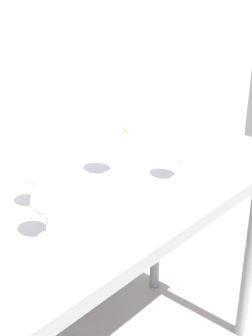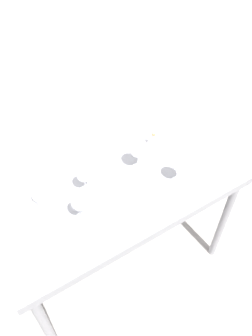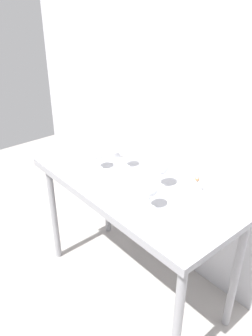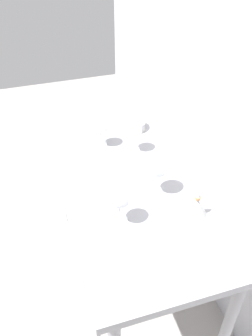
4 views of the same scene
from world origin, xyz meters
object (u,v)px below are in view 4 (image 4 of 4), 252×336
(wine_glass_far_left, at_px, (134,131))
(tasting_bowl, at_px, (133,124))
(wine_glass_near_right, at_px, (120,199))
(decanter_funnel, at_px, (196,206))
(tasting_sheet_upper, at_px, (127,173))
(wine_glass_near_left, at_px, (100,127))
(wine_glass_far_right, at_px, (157,168))

(wine_glass_far_left, bearing_deg, tasting_bowl, 162.92)
(wine_glass_near_right, bearing_deg, wine_glass_far_left, 155.11)
(tasting_bowl, bearing_deg, decanter_funnel, 3.59)
(wine_glass_far_left, bearing_deg, wine_glass_near_right, -24.89)
(tasting_sheet_upper, distance_m, decanter_funnel, 0.40)
(wine_glass_near_left, bearing_deg, tasting_bowl, 115.32)
(wine_glass_far_right, height_order, tasting_sheet_upper, wine_glass_far_right)
(wine_glass_far_right, bearing_deg, wine_glass_far_left, 179.01)
(wine_glass_near_left, relative_size, tasting_bowl, 1.10)
(wine_glass_near_right, height_order, decanter_funnel, wine_glass_near_right)
(wine_glass_near_right, relative_size, tasting_sheet_upper, 0.71)
(wine_glass_far_right, xyz_separation_m, tasting_sheet_upper, (-0.16, -0.09, -0.13))
(decanter_funnel, bearing_deg, wine_glass_near_right, -101.00)
(wine_glass_far_left, height_order, decanter_funnel, wine_glass_far_left)
(wine_glass_far_right, relative_size, tasting_bowl, 1.30)
(tasting_bowl, bearing_deg, wine_glass_near_right, -22.62)
(tasting_sheet_upper, height_order, decanter_funnel, decanter_funnel)
(decanter_funnel, bearing_deg, tasting_sheet_upper, -150.00)
(wine_glass_near_right, relative_size, tasting_bowl, 1.18)
(wine_glass_near_left, bearing_deg, wine_glass_far_left, 57.33)
(wine_glass_far_left, xyz_separation_m, tasting_sheet_upper, (0.18, -0.09, -0.11))
(wine_glass_far_right, xyz_separation_m, wine_glass_near_left, (-0.43, -0.15, -0.02))
(tasting_sheet_upper, bearing_deg, wine_glass_far_right, 31.08)
(wine_glass_far_left, xyz_separation_m, tasting_bowl, (-0.20, 0.06, -0.09))
(wine_glass_near_right, bearing_deg, wine_glass_near_left, 173.80)
(tasting_bowl, bearing_deg, tasting_sheet_upper, -22.35)
(wine_glass_near_left, relative_size, decanter_funnel, 1.14)
(wine_glass_near_left, bearing_deg, decanter_funnel, 22.69)
(wine_glass_far_left, bearing_deg, decanter_funnel, 11.53)
(wine_glass_far_right, xyz_separation_m, decanter_funnel, (0.19, 0.11, -0.09))
(wine_glass_far_right, bearing_deg, decanter_funnel, 30.68)
(decanter_funnel, bearing_deg, wine_glass_near_left, -157.31)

